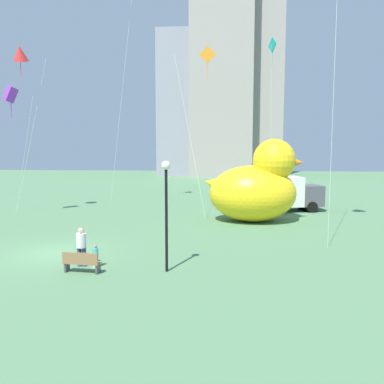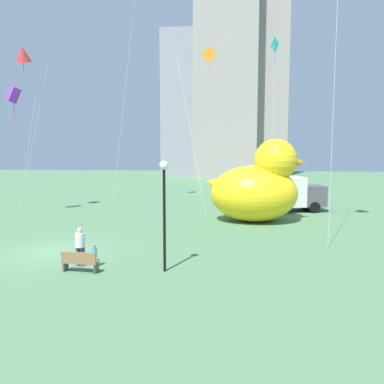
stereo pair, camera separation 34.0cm
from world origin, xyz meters
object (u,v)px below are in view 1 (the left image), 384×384
object	(u,v)px
park_bench	(81,262)
person_adult	(81,245)
box_truck	(281,194)
kite_red	(20,54)
kite_teal	(272,54)
lamppost	(166,195)
person_child	(96,255)
giant_inflatable_duck	(256,187)
kite_orange	(206,62)
kite_purple	(11,95)

from	to	relation	value
park_bench	person_adult	size ratio (longest dim) A/B	0.92
box_truck	kite_red	distance (m)	23.04
kite_teal	kite_red	world-z (taller)	kite_teal
park_bench	lamppost	bearing A→B (deg)	7.91
person_child	kite_teal	bearing A→B (deg)	61.05
giant_inflatable_duck	kite_red	distance (m)	20.16
box_truck	kite_teal	world-z (taller)	kite_teal
person_adult	box_truck	xyz separation A→B (m)	(11.08, 16.16, 0.49)
lamppost	kite_orange	bearing A→B (deg)	85.88
person_adult	box_truck	size ratio (longest dim) A/B	0.26
giant_inflatable_duck	kite_purple	size ratio (longest dim) A/B	0.72
person_adult	park_bench	bearing A→B (deg)	-70.94
kite_red	kite_purple	bearing A→B (deg)	-109.86
lamppost	kite_orange	distance (m)	16.67
person_child	giant_inflatable_duck	bearing A→B (deg)	55.45
kite_red	giant_inflatable_duck	bearing A→B (deg)	-4.59
park_bench	kite_orange	world-z (taller)	kite_orange
person_adult	kite_teal	bearing A→B (deg)	59.24
kite_teal	person_adult	bearing A→B (deg)	-120.76
lamppost	kite_teal	size ratio (longest dim) A/B	0.33
park_bench	kite_orange	xyz separation A→B (m)	(4.59, 14.89, 11.16)
box_truck	kite_teal	size ratio (longest dim) A/B	0.46
person_adult	box_truck	distance (m)	19.60
kite_orange	kite_teal	world-z (taller)	kite_teal
kite_purple	box_truck	bearing A→B (deg)	11.97
lamppost	kite_purple	bearing A→B (deg)	137.17
kite_orange	person_child	bearing A→B (deg)	-106.80
kite_purple	person_adult	bearing A→B (deg)	-51.64
lamppost	kite_purple	distance (m)	18.95
person_adult	box_truck	world-z (taller)	box_truck
kite_orange	kite_red	size ratio (longest dim) A/B	0.99
park_bench	kite_teal	size ratio (longest dim) A/B	0.11
giant_inflatable_duck	kite_red	size ratio (longest dim) A/B	0.54
park_bench	kite_teal	distance (m)	24.04
box_truck	giant_inflatable_duck	bearing A→B (deg)	-117.66
lamppost	kite_teal	xyz separation A→B (m)	(6.33, 17.57, 9.61)
kite_red	lamppost	bearing A→B (deg)	-45.85
person_adult	lamppost	world-z (taller)	lamppost
person_adult	kite_purple	xyz separation A→B (m)	(-9.36, 11.83, 8.11)
park_bench	lamppost	xyz separation A→B (m)	(3.55, 0.49, 2.80)
park_bench	person_adult	distance (m)	1.10
person_adult	person_child	xyz separation A→B (m)	(0.66, -0.10, -0.40)
park_bench	giant_inflatable_duck	size ratio (longest dim) A/B	0.23
park_bench	giant_inflatable_duck	world-z (taller)	giant_inflatable_duck
person_adult	kite_purple	bearing A→B (deg)	128.36
kite_red	person_child	bearing A→B (deg)	-53.20
kite_purple	kite_red	bearing A→B (deg)	70.14
person_child	park_bench	bearing A→B (deg)	-112.39
person_adult	giant_inflatable_duck	size ratio (longest dim) A/B	0.25
kite_purple	person_child	bearing A→B (deg)	-49.96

